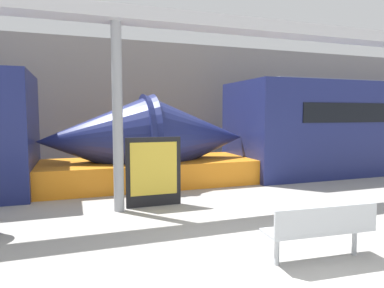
{
  "coord_description": "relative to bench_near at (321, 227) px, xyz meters",
  "views": [
    {
      "loc": [
        -2.69,
        -3.53,
        2.05
      ],
      "look_at": [
        -0.25,
        3.48,
        1.4
      ],
      "focal_mm": 32.0,
      "sensor_mm": 36.0,
      "label": 1
    }
  ],
  "objects": [
    {
      "name": "support_column_near",
      "position": [
        -2.32,
        3.48,
        1.47
      ],
      "size": [
        0.22,
        0.22,
        3.93
      ],
      "primitive_type": "cylinder",
      "color": "gray",
      "rests_on": "ground_plane"
    },
    {
      "name": "poster_board",
      "position": [
        -1.53,
        3.61,
        0.28
      ],
      "size": [
        1.23,
        0.07,
        1.54
      ],
      "color": "black",
      "rests_on": "ground_plane"
    },
    {
      "name": "bench_near",
      "position": [
        0.0,
        0.0,
        0.0
      ],
      "size": [
        1.6,
        0.54,
        0.82
      ],
      "rotation": [
        0.0,
        0.0,
        -0.06
      ],
      "color": "#ADB2B7",
      "rests_on": "ground_plane"
    },
    {
      "name": "ground_plane",
      "position": [
        -0.5,
        -0.22,
        -0.5
      ],
      "size": [
        60.0,
        60.0,
        0.0
      ],
      "primitive_type": "plane",
      "color": "#9E9B96"
    },
    {
      "name": "station_wall",
      "position": [
        -0.5,
        10.27,
        2.0
      ],
      "size": [
        56.0,
        0.2,
        5.0
      ],
      "primitive_type": "cube",
      "color": "gray",
      "rests_on": "ground_plane"
    },
    {
      "name": "canopy_beam",
      "position": [
        -2.32,
        3.48,
        3.57
      ],
      "size": [
        28.0,
        0.6,
        0.28
      ],
      "primitive_type": "cube",
      "color": "#B7B7BC",
      "rests_on": "support_column_near"
    }
  ]
}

